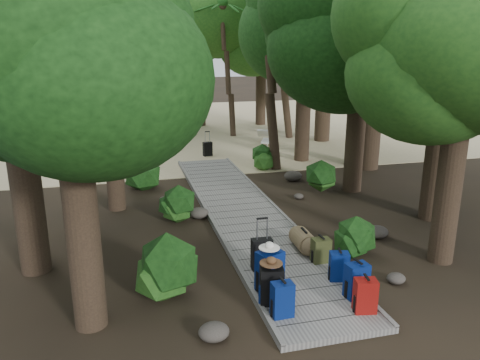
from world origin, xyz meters
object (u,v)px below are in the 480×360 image
object	(u,v)px
backpack_right_a	(365,294)
sun_lounger	(269,138)
duffel_right_khaki	(304,240)
suitcase_on_boardwalk	(262,254)
kayak	(107,145)
backpack_left_c	(270,269)
lone_suitcase_on_sand	(208,149)
backpack_left_b	(272,284)
backpack_right_d	(321,249)
backpack_left_a	(282,298)
backpack_right_c	(339,265)
backpack_right_b	(357,279)

from	to	relation	value
backpack_right_a	sun_lounger	world-z (taller)	backpack_right_a
duffel_right_khaki	suitcase_on_boardwalk	bearing A→B (deg)	-149.48
kayak	backpack_left_c	bearing A→B (deg)	-70.17
kayak	duffel_right_khaki	bearing A→B (deg)	-63.37
suitcase_on_boardwalk	lone_suitcase_on_sand	xyz separation A→B (m)	(0.92, 10.66, -0.13)
backpack_left_b	backpack_right_d	size ratio (longest dim) A/B	1.32
backpack_left_a	backpack_right_a	bearing A→B (deg)	-11.36
backpack_right_a	suitcase_on_boardwalk	bearing A→B (deg)	133.11
backpack_left_a	backpack_left_c	xyz separation A→B (m)	(0.06, 0.87, 0.09)
suitcase_on_boardwalk	kayak	distance (m)	13.51
backpack_left_a	sun_lounger	xyz separation A→B (m)	(4.29, 13.93, -0.12)
backpack_right_c	suitcase_on_boardwalk	xyz separation A→B (m)	(-1.29, 0.81, 0.01)
backpack_left_b	backpack_right_d	xyz separation A→B (m)	(1.51, 1.30, -0.09)
sun_lounger	lone_suitcase_on_sand	bearing A→B (deg)	-131.31
backpack_right_a	suitcase_on_boardwalk	world-z (taller)	backpack_right_a
backpack_left_b	backpack_right_a	world-z (taller)	backpack_left_b
backpack_left_c	kayak	size ratio (longest dim) A/B	0.27
backpack_left_b	backpack_right_c	distance (m)	1.60
backpack_left_a	lone_suitcase_on_sand	bearing A→B (deg)	82.68
backpack_right_a	sun_lounger	xyz separation A→B (m)	(2.90, 14.15, -0.11)
backpack_right_d	backpack_right_c	bearing A→B (deg)	-89.55
backpack_right_d	backpack_right_a	bearing A→B (deg)	-92.37
suitcase_on_boardwalk	lone_suitcase_on_sand	bearing A→B (deg)	87.74
backpack_left_a	suitcase_on_boardwalk	size ratio (longest dim) A/B	1.04
backpack_left_a	lone_suitcase_on_sand	size ratio (longest dim) A/B	1.14
suitcase_on_boardwalk	sun_lounger	size ratio (longest dim) A/B	0.33
backpack_right_c	duffel_right_khaki	distance (m)	1.45
backpack_right_d	sun_lounger	bearing A→B (deg)	76.56
backpack_left_b	suitcase_on_boardwalk	xyz separation A→B (m)	(0.22, 1.30, -0.05)
backpack_right_d	lone_suitcase_on_sand	xyz separation A→B (m)	(-0.36, 10.66, -0.09)
backpack_left_c	suitcase_on_boardwalk	size ratio (longest dim) A/B	1.33
duffel_right_khaki	suitcase_on_boardwalk	distance (m)	1.33
backpack_left_c	kayak	distance (m)	14.32
backpack_left_c	kayak	xyz separation A→B (m)	(-3.07, 13.98, -0.37)
lone_suitcase_on_sand	backpack_left_a	bearing A→B (deg)	-105.38
backpack_left_c	lone_suitcase_on_sand	world-z (taller)	backpack_left_c
backpack_left_b	duffel_right_khaki	bearing A→B (deg)	66.14
backpack_left_c	lone_suitcase_on_sand	size ratio (longest dim) A/B	1.46
backpack_right_d	suitcase_on_boardwalk	xyz separation A→B (m)	(-1.28, 0.00, 0.04)
duffel_right_khaki	kayak	xyz separation A→B (m)	(-4.35, 12.49, -0.16)
backpack_left_b	sun_lounger	size ratio (longest dim) A/B	0.38
backpack_left_a	backpack_right_c	xyz separation A→B (m)	(1.47, 0.92, -0.03)
backpack_left_c	suitcase_on_boardwalk	distance (m)	0.87
sun_lounger	suitcase_on_boardwalk	bearing A→B (deg)	-85.77
backpack_right_b	backpack_right_c	distance (m)	0.67
backpack_left_a	kayak	bearing A→B (deg)	99.22
kayak	backpack_right_a	bearing A→B (deg)	-66.29
backpack_right_d	kayak	bearing A→B (deg)	108.43
backpack_right_c	backpack_left_c	bearing A→B (deg)	-162.44
lone_suitcase_on_sand	sun_lounger	bearing A→B (deg)	15.53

